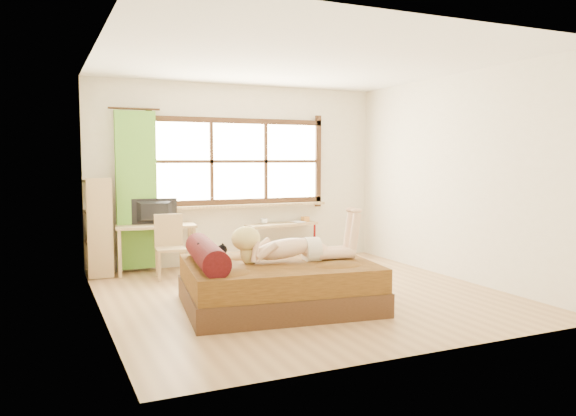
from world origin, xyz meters
name	(u,v)px	position (x,y,z in m)	size (l,w,h in m)	color
floor	(302,294)	(0.00, 0.00, 0.00)	(4.50, 4.50, 0.00)	#9E754C
ceiling	(303,61)	(0.00, 0.00, 2.70)	(4.50, 4.50, 0.00)	white
wall_back	(239,175)	(0.00, 2.25, 1.35)	(4.50, 4.50, 0.00)	silver
wall_front	(425,189)	(0.00, -2.25, 1.35)	(4.50, 4.50, 0.00)	silver
wall_left	(99,183)	(-2.25, 0.00, 1.35)	(4.50, 4.50, 0.00)	silver
wall_right	(456,177)	(2.25, 0.00, 1.35)	(4.50, 4.50, 0.00)	silver
window	(239,164)	(0.00, 2.22, 1.51)	(2.80, 0.16, 1.46)	#FFEDBF
curtain	(136,190)	(-1.55, 2.13, 1.15)	(0.55, 0.10, 2.20)	#4E9328
bed	(274,282)	(-0.53, -0.39, 0.27)	(2.15, 1.81, 0.75)	black
woman	(293,234)	(-0.33, -0.44, 0.79)	(1.38, 0.39, 0.59)	beige
kitten	(210,254)	(-1.20, -0.29, 0.61)	(0.30, 0.12, 0.24)	black
desk	(156,231)	(-1.33, 1.95, 0.59)	(1.13, 0.60, 0.68)	#9D8255
monitor	(155,212)	(-1.33, 2.00, 0.86)	(0.62, 0.08, 0.36)	black
chair	(170,243)	(-1.22, 1.58, 0.47)	(0.42, 0.42, 0.85)	#9D8255
pipe_shelf	(282,233)	(0.65, 2.07, 0.43)	(1.22, 0.48, 0.67)	#9D8255
cup	(264,221)	(0.34, 2.07, 0.64)	(0.11, 0.11, 0.09)	gray
book	(294,222)	(0.84, 2.07, 0.60)	(0.17, 0.23, 0.02)	gray
bookshelf	(98,226)	(-2.08, 2.09, 0.67)	(0.33, 0.58, 1.33)	#9D8255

